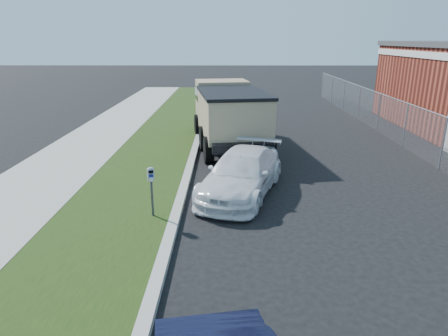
{
  "coord_description": "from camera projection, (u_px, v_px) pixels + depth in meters",
  "views": [
    {
      "loc": [
        -1.33,
        -9.13,
        4.3
      ],
      "look_at": [
        -1.4,
        1.0,
        1.0
      ],
      "focal_mm": 32.0,
      "sensor_mm": 36.0,
      "label": 1
    }
  ],
  "objects": [
    {
      "name": "chainlink_fence",
      "position": [
        407.0,
        117.0,
        16.23
      ],
      "size": [
        0.06,
        30.06,
        30.0
      ],
      "color": "slate",
      "rests_on": "ground"
    },
    {
      "name": "ground",
      "position": [
        279.0,
        218.0,
        10.0
      ],
      "size": [
        120.0,
        120.0,
        0.0
      ],
      "primitive_type": "plane",
      "color": "black",
      "rests_on": "ground"
    },
    {
      "name": "parking_meter",
      "position": [
        151.0,
        181.0,
        9.59
      ],
      "size": [
        0.2,
        0.16,
        1.26
      ],
      "rotation": [
        0.0,
        0.0,
        0.31
      ],
      "color": "#3F4247",
      "rests_on": "ground"
    },
    {
      "name": "dump_truck",
      "position": [
        228.0,
        112.0,
        16.61
      ],
      "size": [
        3.34,
        6.62,
        2.48
      ],
      "rotation": [
        0.0,
        0.0,
        0.15
      ],
      "color": "black",
      "rests_on": "ground"
    },
    {
      "name": "white_wagon",
      "position": [
        242.0,
        172.0,
        11.5
      ],
      "size": [
        2.97,
        4.57,
        1.23
      ],
      "primitive_type": "imported",
      "rotation": [
        0.0,
        0.0,
        -0.32
      ],
      "color": "white",
      "rests_on": "ground"
    },
    {
      "name": "streetside",
      "position": [
        85.0,
        187.0,
        11.92
      ],
      "size": [
        6.12,
        50.0,
        0.15
      ],
      "color": "gray",
      "rests_on": "ground"
    }
  ]
}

